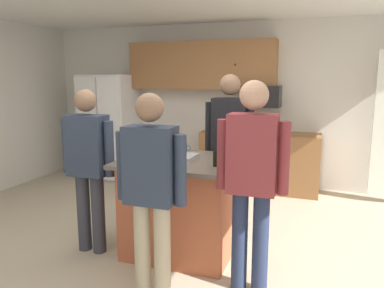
% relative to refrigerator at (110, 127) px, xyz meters
% --- Properties ---
extents(floor, '(7.04, 7.04, 0.00)m').
position_rel_refrigerator_xyz_m(floor, '(2.00, -2.38, -0.89)').
color(floor, '#B7A88E').
rests_on(floor, ground).
extents(back_wall, '(6.40, 0.10, 2.60)m').
position_rel_refrigerator_xyz_m(back_wall, '(2.00, 0.42, 0.41)').
color(back_wall, silver).
rests_on(back_wall, ground).
extents(cabinet_run_upper, '(2.40, 0.38, 0.75)m').
position_rel_refrigerator_xyz_m(cabinet_run_upper, '(1.60, 0.22, 1.04)').
color(cabinet_run_upper, '#936038').
extents(cabinet_run_lower, '(1.80, 0.63, 0.90)m').
position_rel_refrigerator_xyz_m(cabinet_run_lower, '(2.60, 0.10, -0.44)').
color(cabinet_run_lower, '#936038').
rests_on(cabinet_run_lower, ground).
extents(refrigerator, '(0.86, 0.76, 1.78)m').
position_rel_refrigerator_xyz_m(refrigerator, '(0.00, 0.00, 0.00)').
color(refrigerator, white).
rests_on(refrigerator, ground).
extents(microwave_over_range, '(0.56, 0.40, 0.32)m').
position_rel_refrigerator_xyz_m(microwave_over_range, '(2.60, 0.12, 0.56)').
color(microwave_over_range, black).
extents(kitchen_island, '(1.14, 0.97, 0.95)m').
position_rel_refrigerator_xyz_m(kitchen_island, '(2.22, -2.30, -0.41)').
color(kitchen_island, '#AD5638').
rests_on(kitchen_island, ground).
extents(person_guest_left, '(0.57, 0.22, 1.62)m').
position_rel_refrigerator_xyz_m(person_guest_left, '(1.36, -2.59, 0.04)').
color(person_guest_left, '#383842').
rests_on(person_guest_left, ground).
extents(person_elder_center, '(0.57, 0.23, 1.71)m').
position_rel_refrigerator_xyz_m(person_elder_center, '(2.99, -2.77, 0.10)').
color(person_elder_center, '#232D4C').
rests_on(person_elder_center, ground).
extents(person_guest_by_door, '(0.57, 0.22, 1.62)m').
position_rel_refrigerator_xyz_m(person_guest_by_door, '(2.29, -3.13, 0.04)').
color(person_guest_by_door, tan).
rests_on(person_guest_by_door, ground).
extents(person_guest_right, '(0.57, 0.23, 1.77)m').
position_rel_refrigerator_xyz_m(person_guest_right, '(2.50, -1.51, 0.14)').
color(person_guest_right, '#4C5166').
rests_on(person_guest_right, ground).
extents(tumbler_amber, '(0.07, 0.07, 0.15)m').
position_rel_refrigerator_xyz_m(tumbler_amber, '(2.57, -2.08, 0.13)').
color(tumbler_amber, black).
rests_on(tumbler_amber, kitchen_island).
extents(glass_dark_ale, '(0.07, 0.07, 0.13)m').
position_rel_refrigerator_xyz_m(glass_dark_ale, '(2.62, -2.48, 0.13)').
color(glass_dark_ale, black).
rests_on(glass_dark_ale, kitchen_island).
extents(mug_blue_stoneware, '(0.12, 0.08, 0.10)m').
position_rel_refrigerator_xyz_m(mug_blue_stoneware, '(2.13, -2.02, 0.11)').
color(mug_blue_stoneware, '#4C6B99').
rests_on(mug_blue_stoneware, kitchen_island).
extents(serving_tray, '(0.44, 0.30, 0.04)m').
position_rel_refrigerator_xyz_m(serving_tray, '(2.13, -2.30, 0.08)').
color(serving_tray, '#B7B7BC').
rests_on(serving_tray, kitchen_island).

